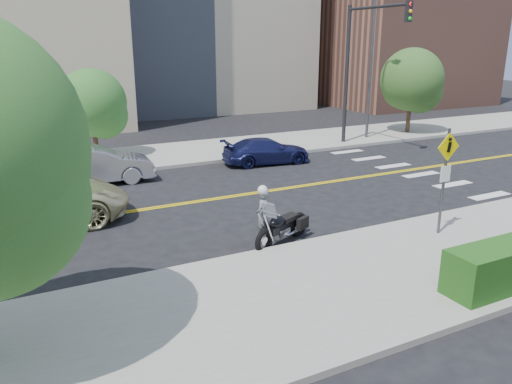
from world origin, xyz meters
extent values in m
plane|color=black|center=(0.00, 0.00, 0.00)|extent=(120.00, 120.00, 0.00)
cube|color=#9E9B91|center=(0.00, -7.50, 0.07)|extent=(60.00, 5.00, 0.15)
cube|color=#9E9B91|center=(0.00, 7.50, 0.07)|extent=(60.00, 5.00, 0.15)
cube|color=#8C5947|center=(26.00, 20.00, 6.00)|extent=(14.00, 12.00, 12.00)
cylinder|color=#4C4C51|center=(12.00, 6.50, 4.15)|extent=(0.16, 0.16, 8.00)
cylinder|color=black|center=(10.00, 6.00, 3.65)|extent=(0.20, 0.20, 7.00)
cylinder|color=black|center=(10.00, 3.80, 6.95)|extent=(0.14, 4.40, 0.14)
cube|color=black|center=(10.00, 1.80, 6.65)|extent=(0.28, 0.18, 0.90)
cylinder|color=#4C4C51|center=(4.20, -6.30, 1.65)|extent=(0.08, 0.08, 3.00)
cube|color=#F9D800|center=(4.20, -6.33, 2.65)|extent=(0.78, 0.03, 0.78)
cube|color=white|center=(4.20, -6.33, 1.90)|extent=(0.35, 0.03, 0.45)
imported|color=silver|center=(-0.40, -4.28, 0.77)|extent=(0.67, 0.66, 1.55)
sphere|color=white|center=(-0.40, -4.28, 1.51)|extent=(0.28, 0.28, 0.28)
imported|color=beige|center=(-6.10, 0.06, 0.82)|extent=(5.99, 2.87, 1.65)
imported|color=#AAAAB1|center=(-3.49, 4.00, 0.75)|extent=(4.64, 1.84, 1.50)
imported|color=navy|center=(4.14, 3.95, 0.59)|extent=(4.21, 2.08, 1.18)
cylinder|color=#382619|center=(-2.69, 8.14, 1.73)|extent=(0.23, 0.23, 3.46)
sphere|color=#2B6820|center=(-2.69, 8.14, 2.70)|extent=(3.12, 3.12, 3.12)
cylinder|color=#382619|center=(15.31, 6.74, 2.08)|extent=(0.25, 0.25, 4.15)
sphere|color=#2F591C|center=(15.31, 6.74, 3.24)|extent=(3.67, 3.67, 3.67)
camera|label=1|loc=(-6.47, -15.76, 5.38)|focal=35.00mm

